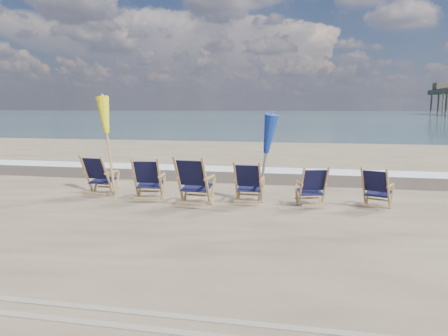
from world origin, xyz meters
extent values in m
plane|color=#39585E|center=(0.00, 128.00, 0.00)|extent=(400.00, 400.00, 0.00)
cube|color=silver|center=(0.00, 8.30, 0.00)|extent=(200.00, 1.40, 0.01)
cube|color=#42362A|center=(0.00, 6.80, 0.00)|extent=(200.00, 2.60, 0.00)
cylinder|color=#AB834C|center=(-2.92, 3.14, 1.17)|extent=(0.06, 0.06, 2.35)
cone|color=yellow|center=(-2.92, 3.14, 1.87)|extent=(0.30, 0.30, 0.85)
cylinder|color=#A5A5AD|center=(0.68, 3.23, 0.98)|extent=(0.06, 0.06, 1.97)
cone|color=#16379C|center=(0.68, 3.23, 1.49)|extent=(0.30, 0.30, 0.85)
camera|label=1|loc=(1.76, -6.16, 2.10)|focal=35.00mm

